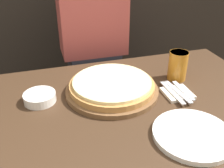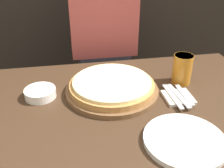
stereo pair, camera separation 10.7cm
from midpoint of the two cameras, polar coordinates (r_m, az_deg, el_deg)
name	(u,v)px [view 2 (the right image)]	position (r m, az deg, el deg)	size (l,w,h in m)	color
pizza_on_board	(112,87)	(1.08, 2.84, -0.72)	(0.38, 0.38, 0.06)	brown
beer_glass	(182,68)	(1.18, 17.60, 3.28)	(0.08, 0.08, 0.13)	#B7701E
dinner_plate	(184,140)	(0.89, 18.94, -11.66)	(0.26, 0.26, 0.02)	white
side_bowl	(40,93)	(1.08, -12.64, -2.02)	(0.13, 0.13, 0.04)	white
napkin_stack	(178,97)	(1.09, 16.96, -2.86)	(0.11, 0.11, 0.01)	silver
fork	(172,96)	(1.08, 15.83, -2.63)	(0.02, 0.18, 0.00)	silver
dinner_knife	(178,95)	(1.09, 17.03, -2.49)	(0.03, 0.19, 0.00)	silver
spoon	(184,95)	(1.10, 18.20, -2.35)	(0.02, 0.16, 0.00)	silver
diner_person	(103,63)	(1.57, 0.09, 4.54)	(0.36, 0.20, 1.33)	#33333D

